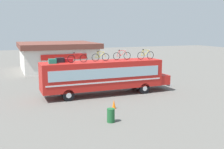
% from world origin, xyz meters
% --- Properties ---
extents(ground_plane, '(120.00, 120.00, 0.00)m').
position_xyz_m(ground_plane, '(0.00, 0.00, 0.00)').
color(ground_plane, '#605E59').
extents(bus, '(12.23, 2.50, 3.11)m').
position_xyz_m(bus, '(0.19, -0.00, 1.83)').
color(bus, red).
rests_on(bus, ground).
extents(luggage_bag_1, '(0.62, 0.41, 0.40)m').
position_xyz_m(luggage_bag_1, '(-4.51, -0.24, 3.31)').
color(luggage_bag_1, '#1E7F66').
rests_on(luggage_bag_1, bus).
extents(luggage_bag_2, '(0.72, 0.46, 0.42)m').
position_xyz_m(luggage_bag_2, '(-3.78, 0.32, 3.32)').
color(luggage_bag_2, black).
rests_on(luggage_bag_2, bus).
extents(luggage_bag_3, '(0.72, 0.35, 0.32)m').
position_xyz_m(luggage_bag_3, '(-3.01, 0.34, 3.27)').
color(luggage_bag_3, maroon).
rests_on(luggage_bag_3, bus).
extents(rooftop_bicycle_1, '(1.76, 0.44, 0.89)m').
position_xyz_m(rooftop_bicycle_1, '(-2.39, -0.30, 3.48)').
color(rooftop_bicycle_1, black).
rests_on(rooftop_bicycle_1, bus).
extents(rooftop_bicycle_2, '(1.65, 0.44, 0.91)m').
position_xyz_m(rooftop_bicycle_2, '(-0.18, -0.01, 3.49)').
color(rooftop_bicycle_2, black).
rests_on(rooftop_bicycle_2, bus).
extents(rooftop_bicycle_3, '(1.78, 0.44, 0.94)m').
position_xyz_m(rooftop_bicycle_3, '(2.05, 0.29, 3.50)').
color(rooftop_bicycle_3, black).
rests_on(rooftop_bicycle_3, bus).
extents(rooftop_bicycle_4, '(1.75, 0.44, 0.97)m').
position_xyz_m(rooftop_bicycle_4, '(4.31, -0.18, 3.51)').
color(rooftop_bicycle_4, black).
rests_on(rooftop_bicycle_4, bus).
extents(roadside_building, '(10.86, 10.54, 4.00)m').
position_xyz_m(roadside_building, '(-0.90, 17.24, 2.05)').
color(roadside_building, silver).
rests_on(roadside_building, ground).
extents(trash_bin, '(0.50, 0.50, 0.91)m').
position_xyz_m(trash_bin, '(-2.04, -7.25, 0.45)').
color(trash_bin, '#1E592D').
rests_on(trash_bin, ground).
extents(traffic_cone, '(0.29, 0.29, 0.70)m').
position_xyz_m(traffic_cone, '(-0.70, -4.48, 0.35)').
color(traffic_cone, orange).
rests_on(traffic_cone, ground).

